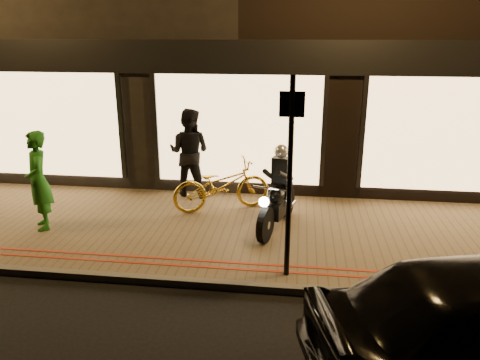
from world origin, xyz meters
The scene contains 10 objects.
ground centered at (0.00, 0.00, 0.00)m, with size 90.00×90.00×0.00m, color black.
sidewalk centered at (0.00, 2.00, 0.06)m, with size 50.00×4.00×0.12m, color brown.
kerb_stone centered at (0.00, 0.05, 0.06)m, with size 50.00×0.14×0.12m, color #59544C.
red_kerb_lines centered at (0.00, 0.55, 0.12)m, with size 50.00×0.26×0.01m.
building_row centered at (0.00, 8.99, 4.25)m, with size 48.00×10.11×8.50m.
motorcycle centered at (0.99, 2.17, 0.73)m, with size 0.78×1.90×1.59m.
sign_post centered at (1.22, 0.39, 1.80)m, with size 0.35×0.08×3.00m.
bicycle_gold centered at (-0.21, 2.96, 0.65)m, with size 0.70×2.02×1.06m, color gold.
person_green centered at (-3.39, 1.60, 1.05)m, with size 0.68×0.44×1.85m, color #1F6D1D.
person_dark centered at (-1.07, 3.80, 1.10)m, with size 0.95×0.74×1.96m, color black.
Camera 1 is at (1.35, -6.02, 3.67)m, focal length 35.00 mm.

